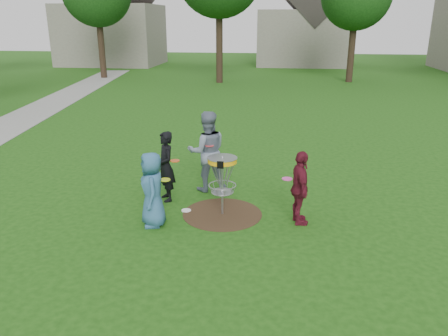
# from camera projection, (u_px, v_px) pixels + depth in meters

# --- Properties ---
(ground) EXTENTS (100.00, 100.00, 0.00)m
(ground) POSITION_uv_depth(u_px,v_px,m) (222.00, 214.00, 9.89)
(ground) COLOR #19470F
(ground) RESTS_ON ground
(dirt_patch) EXTENTS (1.80, 1.80, 0.01)m
(dirt_patch) POSITION_uv_depth(u_px,v_px,m) (222.00, 214.00, 9.89)
(dirt_patch) COLOR #47331E
(dirt_patch) RESTS_ON ground
(concrete_path) EXTENTS (7.75, 39.92, 0.02)m
(concrete_path) POSITION_uv_depth(u_px,v_px,m) (14.00, 123.00, 18.59)
(concrete_path) COLOR #9E9E99
(concrete_path) RESTS_ON ground
(player_blue) EXTENTS (0.74, 0.91, 1.62)m
(player_blue) POSITION_uv_depth(u_px,v_px,m) (152.00, 190.00, 9.12)
(player_blue) COLOR #316188
(player_blue) RESTS_ON ground
(player_black) EXTENTS (0.66, 0.74, 1.71)m
(player_black) POSITION_uv_depth(u_px,v_px,m) (166.00, 167.00, 10.41)
(player_black) COLOR black
(player_black) RESTS_ON ground
(player_grey) EXTENTS (1.18, 1.04, 2.05)m
(player_grey) POSITION_uv_depth(u_px,v_px,m) (207.00, 151.00, 10.99)
(player_grey) COLOR slate
(player_grey) RESTS_ON ground
(player_maroon) EXTENTS (0.57, 1.00, 1.62)m
(player_maroon) POSITION_uv_depth(u_px,v_px,m) (300.00, 188.00, 9.20)
(player_maroon) COLOR maroon
(player_maroon) RESTS_ON ground
(disc_on_grass) EXTENTS (0.22, 0.22, 0.02)m
(disc_on_grass) POSITION_uv_depth(u_px,v_px,m) (186.00, 210.00, 10.05)
(disc_on_grass) COLOR white
(disc_on_grass) RESTS_ON ground
(disc_golf_basket) EXTENTS (0.66, 0.67, 1.38)m
(disc_golf_basket) POSITION_uv_depth(u_px,v_px,m) (222.00, 172.00, 9.56)
(disc_golf_basket) COLOR #9EA0A5
(disc_golf_basket) RESTS_ON ground
(held_discs) EXTENTS (2.82, 2.00, 0.29)m
(held_discs) POSITION_uv_depth(u_px,v_px,m) (208.00, 165.00, 9.81)
(held_discs) COLOR #C2DB18
(held_discs) RESTS_ON ground
(house_row) EXTENTS (44.50, 10.65, 11.62)m
(house_row) POSITION_uv_depth(u_px,v_px,m) (323.00, 20.00, 39.03)
(house_row) COLOR gray
(house_row) RESTS_ON ground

